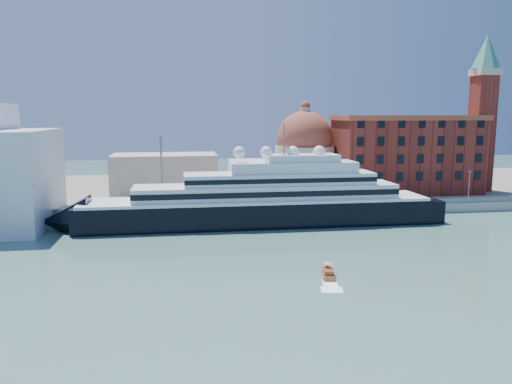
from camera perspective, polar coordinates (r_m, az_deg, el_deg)
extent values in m
plane|color=#3B665B|center=(94.37, 1.09, -6.79)|extent=(400.00, 400.00, 0.00)
cube|color=gray|center=(126.85, -1.52, -2.14)|extent=(180.00, 10.00, 2.50)
cube|color=slate|center=(167.08, -3.27, 0.43)|extent=(260.00, 72.00, 2.00)
cube|color=slate|center=(122.12, -1.25, -1.69)|extent=(180.00, 0.10, 1.20)
cube|color=black|center=(116.22, 0.13, -2.63)|extent=(81.45, 12.53, 6.79)
cone|color=black|center=(117.68, -20.98, -3.08)|extent=(10.44, 12.53, 12.53)
cube|color=black|center=(128.83, 18.34, -2.04)|extent=(6.27, 11.49, 6.27)
cube|color=white|center=(115.55, 0.13, -0.86)|extent=(79.36, 12.74, 0.63)
cube|color=white|center=(115.58, 1.15, 0.09)|extent=(60.57, 10.44, 3.13)
cube|color=black|center=(110.51, 1.61, -0.32)|extent=(60.57, 0.15, 1.25)
cube|color=white|center=(115.75, 2.68, 1.56)|extent=(43.86, 9.40, 2.72)
cube|color=white|center=(116.10, 4.21, 2.86)|extent=(29.24, 8.35, 2.51)
cube|color=white|center=(116.38, 5.23, 3.90)|extent=(16.71, 7.31, 1.67)
cylinder|color=slate|center=(115.16, 3.23, 6.05)|extent=(0.31, 0.31, 7.31)
sphere|color=white|center=(113.65, -1.96, 4.55)|extent=(2.72, 2.72, 2.72)
sphere|color=white|center=(114.55, 1.16, 4.58)|extent=(2.72, 2.72, 2.72)
sphere|color=white|center=(115.78, 4.23, 4.61)|extent=(2.72, 2.72, 2.72)
sphere|color=white|center=(117.34, 7.22, 4.62)|extent=(2.72, 2.72, 2.72)
cube|color=brown|center=(80.97, 8.26, -9.33)|extent=(2.82, 5.52, 0.88)
cube|color=brown|center=(79.91, 8.33, -9.01)|extent=(1.83, 2.44, 0.70)
cylinder|color=slate|center=(81.06, 8.25, -8.49)|extent=(0.05, 0.05, 1.40)
cone|color=red|center=(80.83, 8.27, -7.96)|extent=(1.58, 1.58, 0.35)
cube|color=maroon|center=(157.30, 16.79, 3.94)|extent=(42.00, 18.00, 22.00)
cube|color=brown|center=(156.81, 16.98, 8.13)|extent=(43.00, 19.00, 1.50)
cube|color=maroon|center=(168.64, 24.32, 6.06)|extent=(6.00, 6.00, 35.00)
cube|color=beige|center=(169.00, 24.73, 12.33)|extent=(7.00, 7.00, 2.00)
cone|color=#449572|center=(169.55, 24.86, 14.34)|extent=(8.40, 8.40, 10.00)
cylinder|color=beige|center=(153.12, 5.54, 2.65)|extent=(18.00, 18.00, 14.00)
sphere|color=brown|center=(152.42, 5.59, 6.02)|extent=(17.00, 17.00, 17.00)
cylinder|color=beige|center=(152.24, 5.64, 9.02)|extent=(3.00, 3.00, 3.00)
cube|color=beige|center=(148.58, 0.48, 1.73)|extent=(18.00, 14.00, 10.00)
cube|color=beige|center=(148.65, -10.37, 1.97)|extent=(30.00, 16.00, 12.00)
cylinder|color=slate|center=(122.89, -15.36, -0.33)|extent=(0.24, 0.24, 8.00)
cube|color=slate|center=(122.33, -15.44, 1.57)|extent=(0.80, 0.30, 0.25)
cylinder|color=slate|center=(123.01, -1.35, -0.01)|extent=(0.24, 0.24, 8.00)
cube|color=slate|center=(122.44, -1.36, 1.89)|extent=(0.80, 0.30, 0.25)
cylinder|color=slate|center=(130.23, 11.86, 0.30)|extent=(0.24, 0.24, 8.00)
cube|color=slate|center=(129.70, 11.91, 2.09)|extent=(0.80, 0.30, 0.25)
cylinder|color=slate|center=(143.49, 23.15, 0.55)|extent=(0.24, 0.24, 8.00)
cube|color=slate|center=(143.00, 23.25, 2.18)|extent=(0.80, 0.30, 0.25)
cylinder|color=slate|center=(123.43, -10.73, 2.21)|extent=(0.50, 0.50, 18.00)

